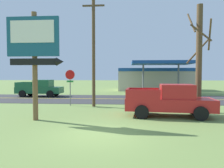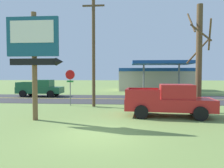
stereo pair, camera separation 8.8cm
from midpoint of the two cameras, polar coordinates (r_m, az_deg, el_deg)
ground_plane at (r=9.11m, az=-3.79°, el=-13.62°), size 180.00×180.00×0.00m
road_asphalt at (r=21.84m, az=1.15°, el=-4.13°), size 140.00×8.00×0.02m
road_centre_line at (r=21.84m, az=1.15°, el=-4.09°), size 126.00×0.20×0.01m
motel_sign at (r=12.30m, az=-20.33°, el=9.40°), size 3.14×0.54×5.99m
stop_sign at (r=17.48m, az=-11.26°, el=0.80°), size 0.80×0.08×2.95m
utility_pole at (r=16.88m, az=-4.92°, el=10.76°), size 1.94×0.26×9.30m
bare_tree at (r=15.40m, az=22.91°, el=6.93°), size 1.77×1.84×7.27m
gas_station at (r=35.06m, az=12.00°, el=1.48°), size 12.00×11.50×4.40m
pickup_red_parked_on_lawn at (r=13.15m, az=15.70°, el=-4.43°), size 5.35×2.58×1.96m
pickup_green_on_road at (r=25.82m, az=-18.85°, el=-1.11°), size 5.20×2.24×1.96m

